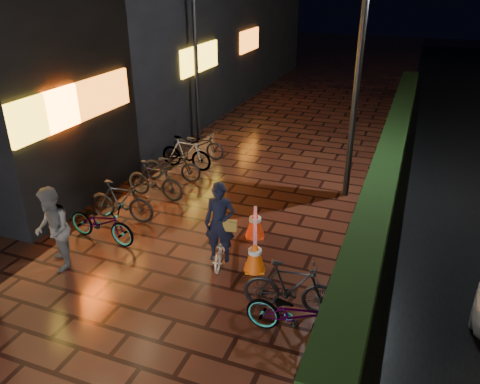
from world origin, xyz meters
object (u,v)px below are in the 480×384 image
at_px(bystander_person, 53,229).
at_px(traffic_barrier, 255,237).
at_px(cyclist, 221,234).
at_px(cart_assembly, 380,182).

relative_size(bystander_person, traffic_barrier, 1.00).
bearing_deg(bystander_person, cyclist, 69.82).
xyz_separation_m(cyclist, traffic_barrier, (0.50, 0.62, -0.31)).
height_order(cyclist, cart_assembly, cyclist).
height_order(bystander_person, cyclist, cyclist).
xyz_separation_m(traffic_barrier, cart_assembly, (2.12, 3.47, 0.15)).
relative_size(traffic_barrier, cart_assembly, 1.76).
distance_m(bystander_person, cart_assembly, 7.75).
bearing_deg(traffic_barrier, cart_assembly, 58.51).
xyz_separation_m(bystander_person, cyclist, (2.94, 1.30, -0.20)).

